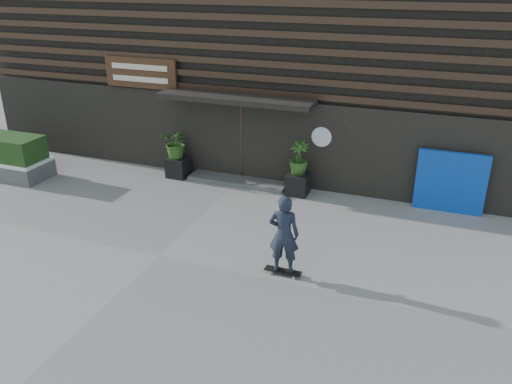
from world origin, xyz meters
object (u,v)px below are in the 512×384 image
at_px(planter_pot_right, 298,184).
at_px(blue_tarp, 451,182).
at_px(planter_pot_left, 178,167).
at_px(skateboarder, 284,235).

distance_m(planter_pot_right, blue_tarp, 4.02).
relative_size(planter_pot_left, skateboarder, 0.33).
xyz_separation_m(blue_tarp, skateboarder, (-3.07, -4.44, 0.12)).
bearing_deg(planter_pot_right, blue_tarp, 4.31).
bearing_deg(planter_pot_left, planter_pot_right, 0.00).
bearing_deg(planter_pot_right, skateboarder, -77.57).
bearing_deg(skateboarder, planter_pot_right, 102.43).
bearing_deg(planter_pot_left, skateboarder, -41.29).
relative_size(planter_pot_right, skateboarder, 0.33).
height_order(planter_pot_left, blue_tarp, blue_tarp).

